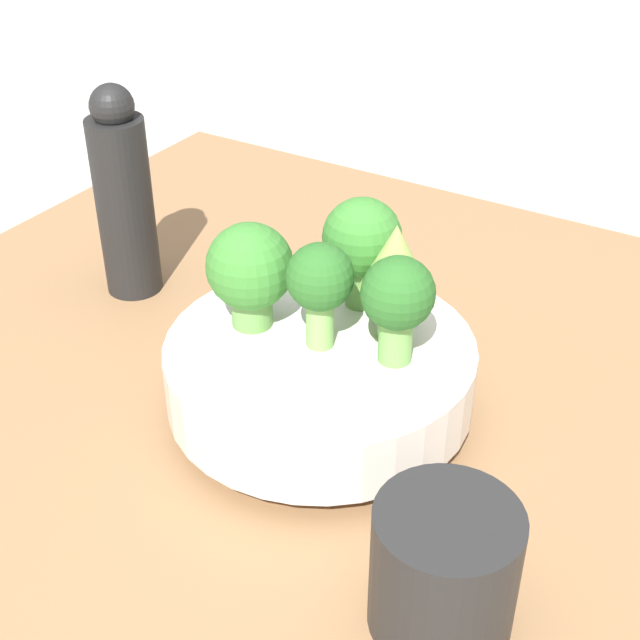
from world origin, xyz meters
TOP-DOWN VIEW (x-y plane):
  - ground_plane at (0.00, 0.00)m, footprint 6.00×6.00m
  - table at (0.00, 0.00)m, footprint 0.87×0.78m
  - bowl at (0.04, -0.03)m, footprint 0.22×0.22m
  - romanesco_piece_near at (0.08, -0.07)m, footprint 0.05×0.05m
  - broccoli_floret_front at (0.05, -0.08)m, footprint 0.05×0.05m
  - broccoli_floret_back at (0.04, 0.03)m, footprint 0.06×0.06m
  - broccoli_floret_right at (0.10, -0.03)m, footprint 0.06×0.06m
  - broccoli_floret_center at (0.04, -0.03)m, footprint 0.05×0.05m
  - cup at (-0.08, -0.18)m, footprint 0.08×0.08m
  - pepper_mill at (0.11, 0.20)m, footprint 0.05×0.05m

SIDE VIEW (x-z plane):
  - ground_plane at x=0.00m, z-range 0.00..0.00m
  - table at x=0.00m, z-range 0.00..0.04m
  - bowl at x=0.04m, z-range 0.05..0.11m
  - cup at x=-0.08m, z-range 0.04..0.12m
  - pepper_mill at x=0.11m, z-range 0.04..0.22m
  - broccoli_floret_back at x=0.04m, z-range 0.11..0.19m
  - broccoli_floret_front at x=0.05m, z-range 0.11..0.19m
  - broccoli_floret_center at x=0.04m, z-range 0.11..0.19m
  - broccoli_floret_right at x=0.10m, z-range 0.11..0.20m
  - romanesco_piece_near at x=0.08m, z-range 0.12..0.20m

